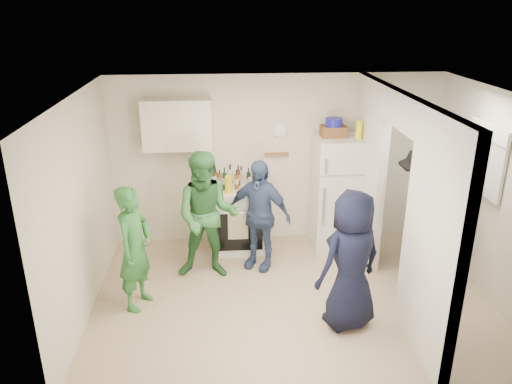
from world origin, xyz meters
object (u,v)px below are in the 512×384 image
at_px(person_green_left, 135,248).
at_px(wicker_basket, 333,131).
at_px(person_nook, 420,214).
at_px(blue_bowl, 334,122).
at_px(fridge, 337,193).
at_px(person_green_center, 207,216).
at_px(stove, 237,218).
at_px(person_denim, 259,215).
at_px(person_navy, 351,261).
at_px(yellow_cup_stack_top, 359,130).

bearing_deg(person_green_left, wicker_basket, -39.50).
relative_size(person_green_left, person_nook, 0.86).
relative_size(blue_bowl, person_green_left, 0.16).
distance_m(fridge, person_green_center, 2.01).
xyz_separation_m(stove, wicker_basket, (1.36, 0.02, 1.27)).
bearing_deg(blue_bowl, person_denim, -151.73).
distance_m(stove, person_nook, 2.54).
xyz_separation_m(fridge, person_navy, (-0.30, -1.94, -0.03)).
bearing_deg(yellow_cup_stack_top, stove, 175.58).
bearing_deg(blue_bowl, person_green_left, -151.43).
bearing_deg(person_green_left, yellow_cup_stack_top, -44.63).
height_order(person_green_center, person_navy, person_green_center).
bearing_deg(stove, blue_bowl, 0.84).
xyz_separation_m(stove, person_nook, (2.30, -0.98, 0.41)).
height_order(fridge, person_nook, person_nook).
distance_m(stove, fridge, 1.50).
height_order(blue_bowl, person_denim, blue_bowl).
xyz_separation_m(person_green_left, person_denim, (1.51, 0.83, 0.01)).
bearing_deg(blue_bowl, wicker_basket, 0.00).
relative_size(wicker_basket, person_green_center, 0.21).
bearing_deg(fridge, person_denim, -155.74).
distance_m(blue_bowl, person_nook, 1.69).
xyz_separation_m(fridge, wicker_basket, (-0.10, 0.05, 0.91)).
bearing_deg(fridge, person_green_center, -158.77).
xyz_separation_m(stove, person_navy, (1.16, -1.97, 0.33)).
bearing_deg(wicker_basket, fridge, -26.57).
height_order(wicker_basket, person_green_center, wicker_basket).
bearing_deg(person_green_left, person_navy, -81.43).
relative_size(yellow_cup_stack_top, person_nook, 0.14).
xyz_separation_m(wicker_basket, yellow_cup_stack_top, (0.32, -0.15, 0.05)).
bearing_deg(person_navy, person_denim, -81.93).
relative_size(fridge, person_green_center, 0.98).
xyz_separation_m(person_green_center, person_denim, (0.68, 0.19, -0.09)).
xyz_separation_m(yellow_cup_stack_top, person_green_center, (-2.09, -0.63, -0.94)).
distance_m(wicker_basket, person_green_center, 2.13).
distance_m(wicker_basket, person_green_left, 3.12).
relative_size(stove, wicker_basket, 2.72).
xyz_separation_m(yellow_cup_stack_top, person_navy, (-0.52, -1.84, -0.99)).
distance_m(person_green_center, person_navy, 1.98).
height_order(stove, person_green_left, person_green_left).
distance_m(stove, person_navy, 2.30).
xyz_separation_m(yellow_cup_stack_top, person_green_left, (-2.92, -1.27, -1.03)).
relative_size(fridge, person_nook, 0.94).
height_order(wicker_basket, blue_bowl, blue_bowl).
height_order(wicker_basket, person_green_left, wicker_basket).
bearing_deg(fridge, blue_bowl, 153.43).
bearing_deg(wicker_basket, blue_bowl, 0.00).
bearing_deg(yellow_cup_stack_top, person_denim, -162.81).
xyz_separation_m(wicker_basket, person_navy, (-0.20, -1.99, -0.94)).
bearing_deg(person_denim, wicker_basket, 57.34).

